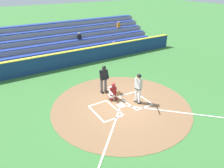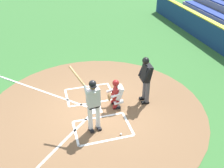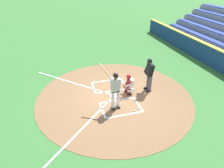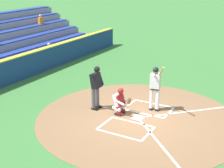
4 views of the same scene
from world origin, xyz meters
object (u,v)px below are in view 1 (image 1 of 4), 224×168
(batter, at_px, (138,86))
(baseball, at_px, (136,95))
(catcher, at_px, (113,91))
(plate_umpire, at_px, (104,77))

(batter, xyz_separation_m, baseball, (-0.52, -0.77, -1.06))
(catcher, bearing_deg, baseball, 169.23)
(batter, distance_m, plate_umpire, 2.41)
(batter, bearing_deg, catcher, -46.15)
(batter, bearing_deg, plate_umpire, -64.86)
(plate_umpire, bearing_deg, baseball, 137.47)
(batter, bearing_deg, baseball, -124.29)
(catcher, bearing_deg, batter, 133.85)
(catcher, height_order, baseball, catcher)
(batter, xyz_separation_m, catcher, (1.02, -1.06, -0.51))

